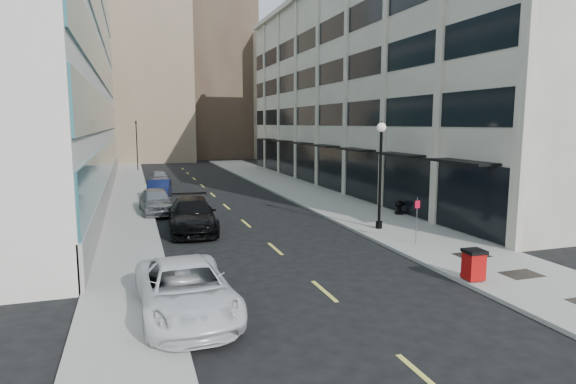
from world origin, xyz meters
TOP-DOWN VIEW (x-y plane):
  - ground at (0.00, 0.00)m, footprint 160.00×160.00m
  - sidewalk_right at (7.50, 20.00)m, footprint 5.00×80.00m
  - sidewalk_left at (-6.50, 20.00)m, footprint 3.00×80.00m
  - building_right at (16.94, 26.99)m, footprint 15.30×46.50m
  - skyline_tan_near at (-4.00, 68.00)m, footprint 14.00×18.00m
  - skyline_brown at (8.00, 72.00)m, footprint 12.00×16.00m
  - skyline_tan_far at (-14.00, 78.00)m, footprint 12.00×14.00m
  - skyline_stone at (18.00, 66.00)m, footprint 10.00×14.00m
  - grate_mid at (7.60, 1.00)m, footprint 1.40×1.00m
  - grate_far at (7.60, 3.80)m, footprint 1.40×1.00m
  - road_centerline at (0.00, 17.00)m, footprint 0.15×68.20m
  - traffic_signal at (-5.50, 48.00)m, footprint 0.66×0.66m
  - car_white_van at (-4.80, 1.30)m, footprint 2.91×5.93m
  - car_black_pickup at (-3.20, 12.97)m, footprint 2.80×6.18m
  - car_silver_sedan at (-4.80, 18.80)m, footprint 2.20×4.98m
  - car_blue_sedan at (-4.29, 24.62)m, footprint 2.23×4.80m
  - car_grey_sedan at (-3.70, 34.49)m, footprint 1.65×3.92m
  - trash_bin at (5.40, 1.00)m, footprint 0.75×0.81m
  - lamppost at (6.40, 9.83)m, footprint 0.48×0.48m
  - sign_post at (6.40, 6.24)m, footprint 0.26×0.06m
  - urn_planter at (9.60, 13.14)m, footprint 0.62×0.62m

SIDE VIEW (x-z plane):
  - ground at x=0.00m, z-range 0.00..0.00m
  - road_centerline at x=0.00m, z-range 0.00..0.01m
  - sidewalk_right at x=7.50m, z-range 0.00..0.15m
  - sidewalk_left at x=-6.50m, z-range 0.00..0.15m
  - grate_mid at x=7.60m, z-range 0.15..0.16m
  - grate_far at x=7.60m, z-range 0.15..0.16m
  - car_grey_sedan at x=-3.70m, z-range 0.00..1.33m
  - urn_planter at x=9.60m, z-range 0.24..1.10m
  - car_blue_sedan at x=-4.29m, z-range 0.00..1.52m
  - trash_bin at x=5.40m, z-range 0.19..1.33m
  - car_white_van at x=-4.80m, z-range 0.00..1.62m
  - car_silver_sedan at x=-4.80m, z-range 0.00..1.67m
  - car_black_pickup at x=-3.20m, z-range 0.00..1.76m
  - sign_post at x=6.40m, z-range 0.48..2.70m
  - lamppost at x=6.40m, z-range 0.66..6.46m
  - traffic_signal at x=-5.50m, z-range 2.23..9.21m
  - building_right at x=16.94m, z-range -0.13..18.12m
  - skyline_stone at x=18.00m, z-range 0.00..20.00m
  - skyline_tan_far at x=-14.00m, z-range 0.00..22.00m
  - skyline_tan_near at x=-4.00m, z-range 0.00..28.00m
  - skyline_brown at x=8.00m, z-range 0.00..34.00m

